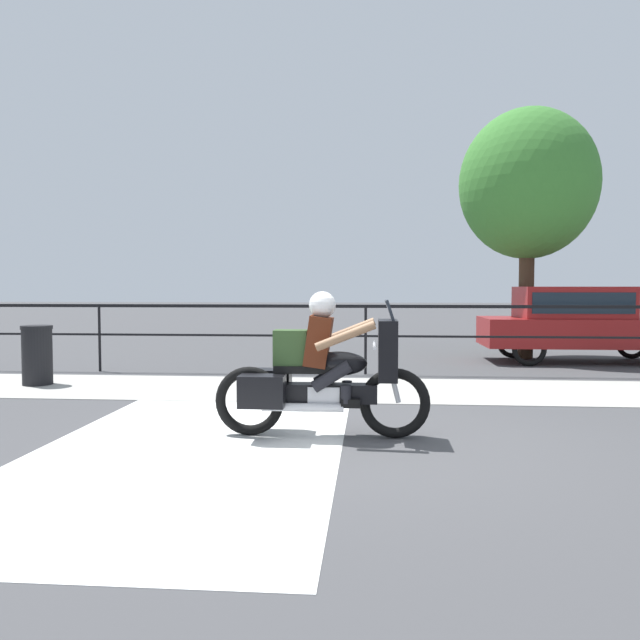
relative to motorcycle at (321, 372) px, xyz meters
name	(u,v)px	position (x,y,z in m)	size (l,w,h in m)	color
ground_plane	(362,444)	(0.44, -0.27, -0.70)	(120.00, 120.00, 0.00)	#424244
sidewalk_band	(365,389)	(0.44, 3.13, -0.70)	(44.00, 2.40, 0.01)	#A8A59E
crosswalk_band	(194,445)	(-1.26, -0.47, -0.70)	(3.02, 6.00, 0.01)	silver
fence_railing	(366,320)	(0.44, 4.90, 0.31)	(36.00, 0.05, 1.29)	black
motorcycle	(321,372)	(0.00, 0.00, 0.00)	(2.33, 0.76, 1.57)	black
parked_car	(579,319)	(4.99, 7.13, 0.23)	(4.27, 1.66, 1.63)	maroon
trash_bin	(37,355)	(-4.95, 3.17, -0.20)	(0.50, 0.50, 0.99)	black
tree_behind_sign	(528,185)	(4.06, 7.86, 3.22)	(3.06, 3.06, 5.63)	#473323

